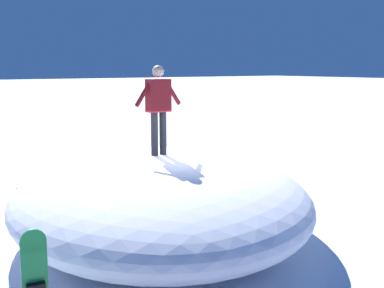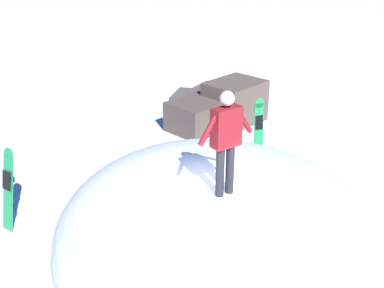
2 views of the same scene
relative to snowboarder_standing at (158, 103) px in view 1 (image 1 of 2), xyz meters
The scene contains 4 objects.
ground 2.68m from the snowboarder_standing, 145.18° to the left, with size 240.00×240.00×0.00m, color white.
snow_mound 1.84m from the snowboarder_standing, 65.51° to the left, with size 7.13×5.75×1.61m, color white.
snowboarder_standing is the anchor object (origin of this frame).
backpack_near 4.49m from the snowboarder_standing, 60.70° to the right, with size 0.63×0.38×0.46m.
Camera 1 is at (4.91, 7.58, 3.35)m, focal length 43.03 mm.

